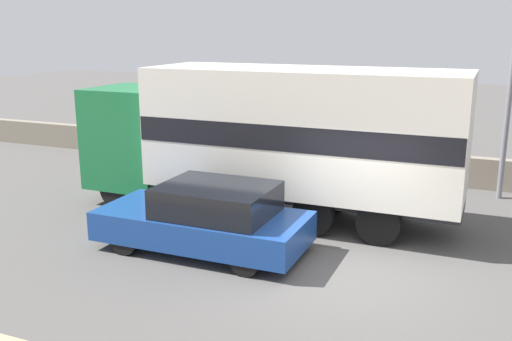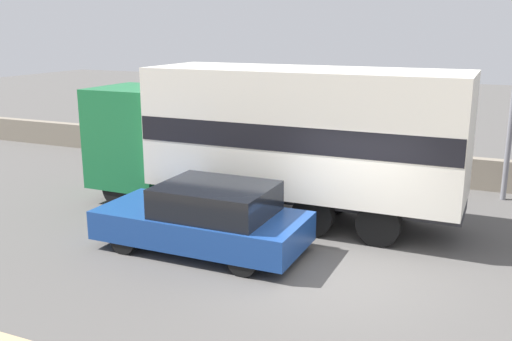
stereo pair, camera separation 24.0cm
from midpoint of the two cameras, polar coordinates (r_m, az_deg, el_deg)
name	(u,v)px [view 2 (the right image)]	position (r m, az deg, el deg)	size (l,w,h in m)	color
ground_plane	(334,276)	(10.74, 8.49, -10.43)	(80.00, 80.00, 0.00)	#514F4C
stone_wall_backdrop	(405,167)	(17.41, 15.05, 0.37)	(60.00, 0.35, 0.88)	gray
box_truck	(276,134)	(13.34, 2.54, 3.67)	(9.18, 2.49, 3.54)	#196B38
car_hatchback	(206,218)	(11.60, -4.42, -4.74)	(4.27, 1.90, 1.40)	navy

